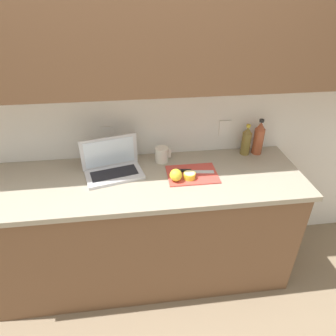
% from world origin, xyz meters
% --- Properties ---
extents(ground_plane, '(12.00, 12.00, 0.00)m').
position_xyz_m(ground_plane, '(0.00, 0.00, 0.00)').
color(ground_plane, '#847056').
rests_on(ground_plane, ground).
extents(wall_back, '(5.20, 0.38, 2.60)m').
position_xyz_m(wall_back, '(0.00, 0.25, 1.56)').
color(wall_back, white).
rests_on(wall_back, ground_plane).
extents(counter_unit, '(2.16, 0.65, 0.89)m').
position_xyz_m(counter_unit, '(-0.02, 0.00, 0.46)').
color(counter_unit, brown).
rests_on(counter_unit, ground_plane).
extents(laptop, '(0.41, 0.30, 0.23)m').
position_xyz_m(laptop, '(-0.18, 0.10, 0.95)').
color(laptop, silver).
rests_on(laptop, counter_unit).
extents(cutting_board, '(0.33, 0.25, 0.01)m').
position_xyz_m(cutting_board, '(0.35, 0.01, 0.89)').
color(cutting_board, '#D1473D').
rests_on(cutting_board, counter_unit).
extents(knife, '(0.26, 0.06, 0.02)m').
position_xyz_m(knife, '(0.32, 0.03, 0.91)').
color(knife, silver).
rests_on(knife, cutting_board).
extents(lemon_half_cut, '(0.08, 0.08, 0.04)m').
position_xyz_m(lemon_half_cut, '(0.32, -0.04, 0.92)').
color(lemon_half_cut, yellow).
rests_on(lemon_half_cut, cutting_board).
extents(lemon_whole_beside, '(0.08, 0.08, 0.08)m').
position_xyz_m(lemon_whole_beside, '(0.23, -0.05, 0.94)').
color(lemon_whole_beside, yellow).
rests_on(lemon_whole_beside, cutting_board).
extents(bottle_green_soda, '(0.07, 0.07, 0.23)m').
position_xyz_m(bottle_green_soda, '(0.79, 0.24, 1.00)').
color(bottle_green_soda, olive).
rests_on(bottle_green_soda, counter_unit).
extents(bottle_oil_tall, '(0.07, 0.07, 0.27)m').
position_xyz_m(bottle_oil_tall, '(0.88, 0.24, 1.01)').
color(bottle_oil_tall, '#A34C2D').
rests_on(bottle_oil_tall, counter_unit).
extents(measuring_cup, '(0.11, 0.09, 0.11)m').
position_xyz_m(measuring_cup, '(0.17, 0.21, 0.94)').
color(measuring_cup, silver).
rests_on(measuring_cup, counter_unit).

